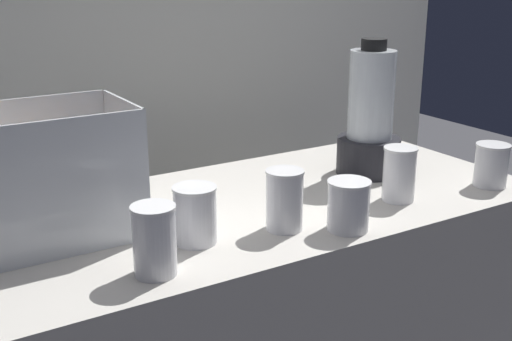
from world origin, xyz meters
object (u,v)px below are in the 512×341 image
at_px(blender_pitcher, 370,122).
at_px(juice_cup_mango_left, 195,217).
at_px(juice_cup_orange_far_right, 399,178).
at_px(juice_cup_pomegranate_rightmost, 491,168).
at_px(juice_cup_pomegranate_right, 348,209).
at_px(juice_cup_carrot_middle, 284,204).
at_px(juice_cup_pomegranate_far_left, 155,244).
at_px(carrot_display_bin, 47,198).

height_order(blender_pitcher, juice_cup_mango_left, blender_pitcher).
bearing_deg(juice_cup_orange_far_right, juice_cup_pomegranate_rightmost, -9.25).
bearing_deg(juice_cup_pomegranate_right, juice_cup_pomegranate_rightmost, 4.04).
relative_size(blender_pitcher, juice_cup_carrot_middle, 2.73).
bearing_deg(blender_pitcher, juice_cup_pomegranate_far_left, -160.38).
xyz_separation_m(juice_cup_pomegranate_right, juice_cup_pomegranate_rightmost, (0.50, 0.04, -0.00)).
bearing_deg(blender_pitcher, juice_cup_orange_far_right, -111.26).
distance_m(juice_cup_pomegranate_far_left, juice_cup_mango_left, 0.16).
xyz_separation_m(juice_cup_carrot_middle, juice_cup_pomegranate_right, (0.11, -0.07, -0.01)).
bearing_deg(juice_cup_pomegranate_right, juice_cup_carrot_middle, 147.23).
bearing_deg(carrot_display_bin, juice_cup_carrot_middle, -26.77).
xyz_separation_m(juice_cup_mango_left, juice_cup_carrot_middle, (0.19, -0.04, 0.00)).
height_order(juice_cup_pomegranate_right, juice_cup_pomegranate_rightmost, same).
relative_size(carrot_display_bin, blender_pitcher, 0.98).
distance_m(carrot_display_bin, juice_cup_pomegranate_right, 0.63).
relative_size(carrot_display_bin, juice_cup_pomegranate_far_left, 2.65).
bearing_deg(juice_cup_mango_left, juice_cup_pomegranate_far_left, -144.63).
distance_m(juice_cup_mango_left, juice_cup_orange_far_right, 0.53).
height_order(juice_cup_carrot_middle, juice_cup_pomegranate_right, juice_cup_carrot_middle).
distance_m(juice_cup_pomegranate_far_left, juice_cup_carrot_middle, 0.33).
relative_size(juice_cup_carrot_middle, juice_cup_pomegranate_rightmost, 1.20).
bearing_deg(carrot_display_bin, juice_cup_pomegranate_far_left, -66.56).
distance_m(juice_cup_carrot_middle, juice_cup_orange_far_right, 0.34).
height_order(carrot_display_bin, juice_cup_pomegranate_right, carrot_display_bin).
xyz_separation_m(juice_cup_pomegranate_far_left, juice_cup_pomegranate_right, (0.44, -0.02, -0.01)).
relative_size(carrot_display_bin, juice_cup_mango_left, 2.95).
bearing_deg(juice_cup_carrot_middle, juice_cup_pomegranate_far_left, -170.55).
height_order(juice_cup_pomegranate_far_left, juice_cup_mango_left, juice_cup_pomegranate_far_left).
xyz_separation_m(blender_pitcher, juice_cup_pomegranate_rightmost, (0.20, -0.25, -0.10)).
xyz_separation_m(blender_pitcher, juice_cup_pomegranate_far_left, (-0.74, -0.26, -0.08)).
xyz_separation_m(blender_pitcher, juice_cup_orange_far_right, (-0.08, -0.20, -0.09)).
distance_m(carrot_display_bin, juice_cup_mango_left, 0.31).
relative_size(carrot_display_bin, juice_cup_pomegranate_rightmost, 3.22).
xyz_separation_m(juice_cup_pomegranate_far_left, juice_cup_carrot_middle, (0.32, 0.05, -0.00)).
distance_m(carrot_display_bin, juice_cup_pomegranate_rightmost, 1.09).
height_order(juice_cup_pomegranate_far_left, juice_cup_pomegranate_rightmost, juice_cup_pomegranate_far_left).
relative_size(juice_cup_orange_far_right, juice_cup_pomegranate_rightmost, 1.19).
relative_size(juice_cup_mango_left, juice_cup_carrot_middle, 0.91).
relative_size(juice_cup_pomegranate_far_left, juice_cup_pomegranate_rightmost, 1.21).
bearing_deg(blender_pitcher, juice_cup_carrot_middle, -153.25).
height_order(juice_cup_pomegranate_far_left, juice_cup_orange_far_right, juice_cup_pomegranate_far_left).
bearing_deg(juice_cup_carrot_middle, juice_cup_pomegranate_rightmost, -3.63).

